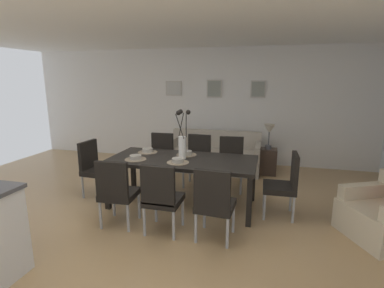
# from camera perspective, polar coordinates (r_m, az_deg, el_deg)

# --- Properties ---
(ground_plane) EXTENTS (9.00, 9.00, 0.00)m
(ground_plane) POSITION_cam_1_polar(r_m,az_deg,el_deg) (4.12, -5.58, -15.10)
(ground_plane) COLOR tan
(back_wall_panel) EXTENTS (9.00, 0.10, 2.60)m
(back_wall_panel) POSITION_cam_1_polar(r_m,az_deg,el_deg) (6.81, 3.78, 7.47)
(back_wall_panel) COLOR silver
(back_wall_panel) RESTS_ON ground
(ceiling_panel) EXTENTS (9.00, 7.20, 0.08)m
(ceiling_panel) POSITION_cam_1_polar(r_m,az_deg,el_deg) (4.09, -4.32, 22.88)
(ceiling_panel) COLOR white
(dining_table) EXTENTS (2.20, 0.99, 0.74)m
(dining_table) POSITION_cam_1_polar(r_m,az_deg,el_deg) (4.40, -1.91, -3.71)
(dining_table) COLOR black
(dining_table) RESTS_ON ground
(dining_chair_near_left) EXTENTS (0.47, 0.47, 0.92)m
(dining_chair_near_left) POSITION_cam_1_polar(r_m,az_deg,el_deg) (3.92, -14.59, -8.71)
(dining_chair_near_left) COLOR black
(dining_chair_near_left) RESTS_ON ground
(dining_chair_near_right) EXTENTS (0.45, 0.45, 0.92)m
(dining_chair_near_right) POSITION_cam_1_polar(r_m,az_deg,el_deg) (5.46, -6.17, -2.30)
(dining_chair_near_right) COLOR black
(dining_chair_near_right) RESTS_ON ground
(dining_chair_far_left) EXTENTS (0.44, 0.44, 0.92)m
(dining_chair_far_left) POSITION_cam_1_polar(r_m,az_deg,el_deg) (3.64, -6.02, -10.03)
(dining_chair_far_left) COLOR black
(dining_chair_far_left) RESTS_ON ground
(dining_chair_far_right) EXTENTS (0.45, 0.45, 0.92)m
(dining_chair_far_right) POSITION_cam_1_polar(r_m,az_deg,el_deg) (5.29, 1.15, -2.71)
(dining_chair_far_right) COLOR black
(dining_chair_far_right) RESTS_ON ground
(dining_chair_mid_left) EXTENTS (0.46, 0.46, 0.92)m
(dining_chair_mid_left) POSITION_cam_1_polar(r_m,az_deg,el_deg) (3.48, 4.36, -11.12)
(dining_chair_mid_left) COLOR black
(dining_chair_mid_left) RESTS_ON ground
(dining_chair_mid_right) EXTENTS (0.47, 0.47, 0.92)m
(dining_chair_mid_right) POSITION_cam_1_polar(r_m,az_deg,el_deg) (5.14, 7.62, -3.27)
(dining_chair_mid_right) COLOR black
(dining_chair_mid_right) RESTS_ON ground
(dining_chair_head_west) EXTENTS (0.47, 0.47, 0.92)m
(dining_chair_head_west) POSITION_cam_1_polar(r_m,az_deg,el_deg) (5.07, -18.59, -4.06)
(dining_chair_head_west) COLOR black
(dining_chair_head_west) RESTS_ON ground
(dining_chair_head_east) EXTENTS (0.45, 0.45, 0.92)m
(dining_chair_head_east) POSITION_cam_1_polar(r_m,az_deg,el_deg) (4.28, 17.86, -7.11)
(dining_chair_head_east) COLOR black
(dining_chair_head_east) RESTS_ON ground
(centerpiece_vase) EXTENTS (0.21, 0.23, 0.73)m
(centerpiece_vase) POSITION_cam_1_polar(r_m,az_deg,el_deg) (4.31, -1.92, 0.75)
(centerpiece_vase) COLOR white
(centerpiece_vase) RESTS_ON dining_table
(placemat_near_left) EXTENTS (0.32, 0.32, 0.01)m
(placemat_near_left) POSITION_cam_1_polar(r_m,az_deg,el_deg) (4.41, -11.01, -2.96)
(placemat_near_left) COLOR #7F705B
(placemat_near_left) RESTS_ON dining_table
(bowl_near_left) EXTENTS (0.17, 0.17, 0.07)m
(bowl_near_left) POSITION_cam_1_polar(r_m,az_deg,el_deg) (4.40, -11.03, -2.49)
(bowl_near_left) COLOR #B2ADA3
(bowl_near_left) RESTS_ON dining_table
(placemat_near_right) EXTENTS (0.32, 0.32, 0.01)m
(placemat_near_right) POSITION_cam_1_polar(r_m,az_deg,el_deg) (4.80, -8.71, -1.59)
(placemat_near_right) COLOR #7F705B
(placemat_near_right) RESTS_ON dining_table
(bowl_near_right) EXTENTS (0.17, 0.17, 0.07)m
(bowl_near_right) POSITION_cam_1_polar(r_m,az_deg,el_deg) (4.79, -8.73, -1.16)
(bowl_near_right) COLOR #B2ADA3
(bowl_near_right) RESTS_ON dining_table
(placemat_far_left) EXTENTS (0.32, 0.32, 0.01)m
(placemat_far_left) POSITION_cam_1_polar(r_m,az_deg,el_deg) (4.17, -2.79, -3.63)
(placemat_far_left) COLOR #7F705B
(placemat_far_left) RESTS_ON dining_table
(bowl_far_left) EXTENTS (0.17, 0.17, 0.07)m
(bowl_far_left) POSITION_cam_1_polar(r_m,az_deg,el_deg) (4.16, -2.80, -3.14)
(bowl_far_left) COLOR #B2ADA3
(bowl_far_left) RESTS_ON dining_table
(placemat_far_right) EXTENTS (0.32, 0.32, 0.01)m
(placemat_far_right) POSITION_cam_1_polar(r_m,az_deg,el_deg) (4.58, -1.11, -2.13)
(placemat_far_right) COLOR #7F705B
(placemat_far_right) RESTS_ON dining_table
(bowl_far_right) EXTENTS (0.17, 0.17, 0.07)m
(bowl_far_right) POSITION_cam_1_polar(r_m,az_deg,el_deg) (4.57, -1.11, -1.68)
(bowl_far_right) COLOR #B2ADA3
(bowl_far_right) RESTS_ON dining_table
(sofa) EXTENTS (1.96, 0.84, 0.80)m
(sofa) POSITION_cam_1_polar(r_m,az_deg,el_deg) (6.28, 4.25, -2.46)
(sofa) COLOR #B2A899
(sofa) RESTS_ON ground
(side_table) EXTENTS (0.36, 0.36, 0.52)m
(side_table) POSITION_cam_1_polar(r_m,az_deg,el_deg) (6.16, 14.61, -3.32)
(side_table) COLOR #33261E
(side_table) RESTS_ON ground
(table_lamp) EXTENTS (0.22, 0.22, 0.51)m
(table_lamp) POSITION_cam_1_polar(r_m,az_deg,el_deg) (6.02, 14.94, 2.48)
(table_lamp) COLOR #4C4C51
(table_lamp) RESTS_ON side_table
(framed_picture_left) EXTENTS (0.39, 0.03, 0.34)m
(framed_picture_left) POSITION_cam_1_polar(r_m,az_deg,el_deg) (6.94, -3.62, 10.85)
(framed_picture_left) COLOR #B2ADA3
(framed_picture_center) EXTENTS (0.35, 0.03, 0.40)m
(framed_picture_center) POSITION_cam_1_polar(r_m,az_deg,el_deg) (6.70, 4.40, 10.77)
(framed_picture_center) COLOR #B2ADA3
(framed_picture_right) EXTENTS (0.32, 0.03, 0.37)m
(framed_picture_right) POSITION_cam_1_polar(r_m,az_deg,el_deg) (6.59, 12.84, 10.47)
(framed_picture_right) COLOR #B2ADA3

